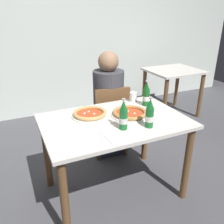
# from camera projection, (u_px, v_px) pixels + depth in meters

# --- Properties ---
(ground_plane) EXTENTS (8.00, 8.00, 0.00)m
(ground_plane) POSITION_uv_depth(u_px,v_px,m) (114.00, 190.00, 2.27)
(ground_plane) COLOR #4C4C51
(back_wall_tiled) EXTENTS (7.00, 0.10, 2.60)m
(back_wall_tiled) POSITION_uv_depth(u_px,v_px,m) (53.00, 32.00, 3.59)
(back_wall_tiled) COLOR silver
(back_wall_tiled) RESTS_ON ground_plane
(dining_table_main) EXTENTS (1.20, 0.80, 0.75)m
(dining_table_main) POSITION_uv_depth(u_px,v_px,m) (114.00, 132.00, 2.02)
(dining_table_main) COLOR silver
(dining_table_main) RESTS_ON ground_plane
(chair_behind_table) EXTENTS (0.44, 0.44, 0.85)m
(chair_behind_table) POSITION_uv_depth(u_px,v_px,m) (110.00, 117.00, 2.67)
(chair_behind_table) COLOR brown
(chair_behind_table) RESTS_ON ground_plane
(diner_seated) EXTENTS (0.34, 0.34, 1.21)m
(diner_seated) POSITION_uv_depth(u_px,v_px,m) (109.00, 107.00, 2.68)
(diner_seated) COLOR #2D3342
(diner_seated) RESTS_ON ground_plane
(dining_table_background) EXTENTS (0.80, 0.70, 0.75)m
(dining_table_background) POSITION_uv_depth(u_px,v_px,m) (173.00, 80.00, 3.73)
(dining_table_background) COLOR silver
(dining_table_background) RESTS_ON ground_plane
(pizza_margherita_near) EXTENTS (0.33, 0.33, 0.04)m
(pizza_margherita_near) POSITION_uv_depth(u_px,v_px,m) (130.00, 113.00, 2.04)
(pizza_margherita_near) COLOR white
(pizza_margherita_near) RESTS_ON dining_table_main
(pizza_marinara_far) EXTENTS (0.32, 0.32, 0.04)m
(pizza_marinara_far) POSITION_uv_depth(u_px,v_px,m) (90.00, 114.00, 2.03)
(pizza_marinara_far) COLOR white
(pizza_marinara_far) RESTS_ON dining_table_main
(beer_bottle_left) EXTENTS (0.07, 0.07, 0.25)m
(beer_bottle_left) POSITION_uv_depth(u_px,v_px,m) (150.00, 115.00, 1.81)
(beer_bottle_left) COLOR #196B2D
(beer_bottle_left) RESTS_ON dining_table_main
(beer_bottle_center) EXTENTS (0.07, 0.07, 0.25)m
(beer_bottle_center) POSITION_uv_depth(u_px,v_px,m) (123.00, 116.00, 1.78)
(beer_bottle_center) COLOR #196B2D
(beer_bottle_center) RESTS_ON dining_table_main
(beer_bottle_right) EXTENTS (0.07, 0.07, 0.25)m
(beer_bottle_right) POSITION_uv_depth(u_px,v_px,m) (146.00, 95.00, 2.23)
(beer_bottle_right) COLOR #14591E
(beer_bottle_right) RESTS_ON dining_table_main
(napkin_with_cutlery) EXTENTS (0.21, 0.21, 0.01)m
(napkin_with_cutlery) POSITION_uv_depth(u_px,v_px,m) (104.00, 138.00, 1.68)
(napkin_with_cutlery) COLOR white
(napkin_with_cutlery) RESTS_ON dining_table_main
(paper_cup) EXTENTS (0.07, 0.07, 0.09)m
(paper_cup) POSITION_uv_depth(u_px,v_px,m) (133.00, 97.00, 2.35)
(paper_cup) COLOR white
(paper_cup) RESTS_ON dining_table_main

